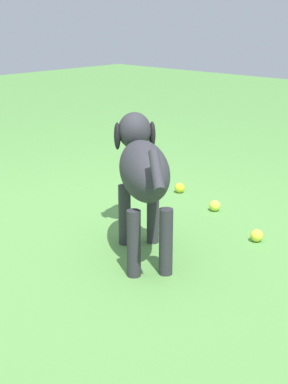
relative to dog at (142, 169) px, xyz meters
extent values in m
plane|color=#548C42|center=(-0.20, -0.07, -0.43)|extent=(14.00, 14.00, 0.00)
ellipsoid|color=#2D2D33|center=(0.04, -0.04, 0.01)|extent=(0.59, 0.54, 0.26)
cylinder|color=#2D2D33|center=(-0.15, 0.03, -0.27)|extent=(0.06, 0.06, 0.31)
cylinder|color=#2D2D33|center=(-0.06, 0.14, -0.27)|extent=(0.06, 0.06, 0.31)
cylinder|color=#2D2D33|center=(0.14, -0.21, -0.27)|extent=(0.06, 0.06, 0.31)
cylinder|color=#2D2D33|center=(0.24, -0.10, -0.27)|extent=(0.06, 0.06, 0.31)
ellipsoid|color=#2D2D33|center=(-0.23, 0.18, 0.13)|extent=(0.25, 0.25, 0.19)
ellipsoid|color=black|center=(-0.29, 0.24, 0.10)|extent=(0.16, 0.15, 0.08)
sphere|color=black|center=(-0.34, 0.27, 0.10)|extent=(0.03, 0.03, 0.03)
ellipsoid|color=black|center=(-0.27, 0.11, 0.10)|extent=(0.07, 0.07, 0.14)
ellipsoid|color=black|center=(-0.16, 0.25, 0.10)|extent=(0.07, 0.07, 0.14)
cylinder|color=#2D2D33|center=(0.32, -0.26, 0.11)|extent=(0.17, 0.15, 0.15)
sphere|color=yellow|center=(-0.49, 0.88, -0.40)|extent=(0.07, 0.07, 0.07)
sphere|color=#D2E33F|center=(-0.11, 0.74, -0.40)|extent=(0.07, 0.07, 0.07)
sphere|color=#D5E039|center=(0.33, 0.51, -0.40)|extent=(0.07, 0.07, 0.07)
camera|label=1|loc=(1.80, -1.92, 0.73)|focal=54.16mm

